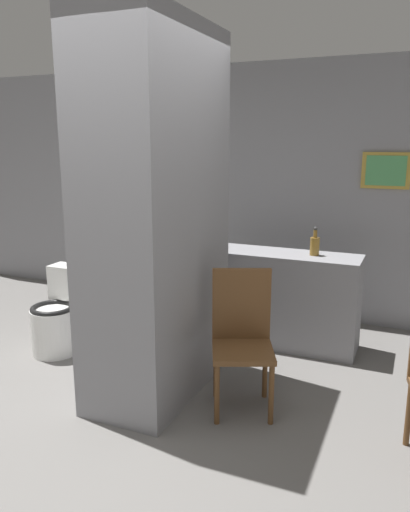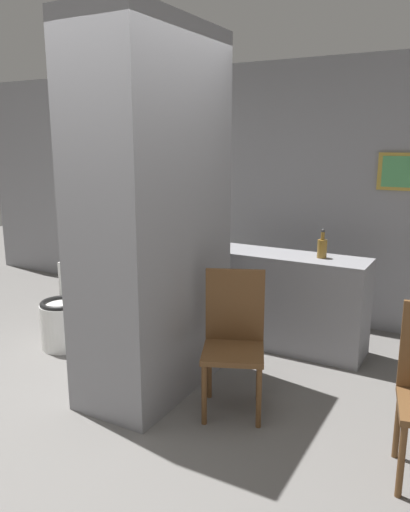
{
  "view_description": "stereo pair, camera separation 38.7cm",
  "coord_description": "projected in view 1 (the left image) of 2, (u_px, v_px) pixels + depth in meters",
  "views": [
    {
      "loc": [
        1.82,
        -2.45,
        1.82
      ],
      "look_at": [
        0.32,
        1.01,
        0.95
      ],
      "focal_mm": 35.0,
      "sensor_mm": 36.0,
      "label": 1
    },
    {
      "loc": [
        2.17,
        -2.28,
        1.82
      ],
      "look_at": [
        0.32,
        1.01,
        0.95
      ],
      "focal_mm": 35.0,
      "sensor_mm": 36.0,
      "label": 2
    }
  ],
  "objects": [
    {
      "name": "pillar_center",
      "position": [
        156.0,
        217.0,
        3.51
      ],
      "size": [
        0.66,
        1.23,
        2.6
      ],
      "color": "gray",
      "rests_on": "ground_plane"
    },
    {
      "name": "wall_back",
      "position": [
        237.0,
        190.0,
        5.36
      ],
      "size": [
        8.0,
        0.09,
        2.6
      ],
      "color": "gray",
      "rests_on": "ground_plane"
    },
    {
      "name": "bottle_tall",
      "position": [
        315.0,
        245.0,
        4.31
      ],
      "size": [
        0.08,
        0.08,
        0.25
      ],
      "color": "olive",
      "rests_on": "counter_shelf"
    },
    {
      "name": "chair_near_pillar",
      "position": [
        242.0,
        335.0,
        3.43
      ],
      "size": [
        0.54,
        0.54,
        0.96
      ],
      "rotation": [
        0.0,
        0.0,
        0.41
      ],
      "color": "brown",
      "rests_on": "ground_plane"
    },
    {
      "name": "toilet",
      "position": [
        58.0,
        317.0,
        4.39
      ],
      "size": [
        0.39,
        0.55,
        0.73
      ],
      "color": "white",
      "rests_on": "ground_plane"
    },
    {
      "name": "counter_shelf",
      "position": [
        276.0,
        298.0,
        4.54
      ],
      "size": [
        1.46,
        0.44,
        0.85
      ],
      "color": "gray",
      "rests_on": "ground_plane"
    },
    {
      "name": "ground_plane",
      "position": [
        100.0,
        423.0,
        3.31
      ],
      "size": [
        14.0,
        14.0,
        0.0
      ],
      "primitive_type": "plane",
      "color": "slate"
    },
    {
      "name": "bicycle",
      "position": [
        148.0,
        294.0,
        4.96
      ],
      "size": [
        1.65,
        0.42,
        0.7
      ],
      "color": "black",
      "rests_on": "ground_plane"
    }
  ]
}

